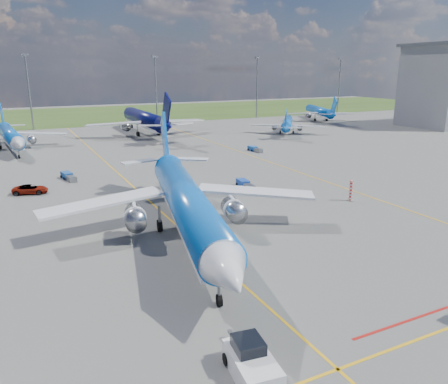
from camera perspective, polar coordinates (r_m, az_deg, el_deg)
name	(u,v)px	position (r m, az deg, el deg)	size (l,w,h in m)	color
ground	(208,254)	(45.24, -2.11, -8.03)	(400.00, 400.00, 0.00)	#555553
grass_strip	(54,116)	(189.47, -21.28, 9.20)	(400.00, 80.00, 0.01)	#2D4719
taxiway_lines	(137,189)	(70.11, -11.29, 0.38)	(60.25, 160.00, 0.02)	gold
floodlight_masts	(96,87)	(150.35, -16.35, 13.00)	(202.20, 0.50, 22.70)	slate
warning_post	(351,191)	(64.90, 16.24, 0.18)	(0.50, 0.50, 3.00)	red
bg_jet_nnw	(13,150)	(113.88, -25.90, 4.98)	(27.65, 36.28, 9.50)	blue
bg_jet_n	(145,134)	(129.67, -10.24, 7.44)	(36.27, 47.60, 12.47)	#070A41
bg_jet_ne	(287,133)	(131.93, 8.21, 7.67)	(22.92, 30.08, 7.88)	blue
bg_jet_ene	(319,120)	(166.96, 12.28, 9.15)	(26.68, 35.02, 9.17)	blue
main_airliner	(188,237)	(49.46, -4.75, -5.94)	(34.55, 45.35, 11.88)	blue
pushback_tug	(251,362)	(28.85, 3.55, -21.30)	(2.96, 6.54, 2.18)	silver
service_car_b	(30,189)	(72.24, -23.98, 0.33)	(2.33, 5.04, 1.40)	#999999
service_car_c	(174,167)	(82.13, -6.55, 3.32)	(1.90, 4.68, 1.36)	#999999
baggage_tug_w	(245,185)	(69.43, 2.78, 0.96)	(1.81, 5.05, 1.11)	#193E97
baggage_tug_c	(68,176)	(79.30, -19.65, 1.92)	(2.13, 5.05, 1.10)	navy
baggage_tug_e	(255,149)	(100.87, 4.02, 5.60)	(1.52, 4.70, 1.04)	#1B52A6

